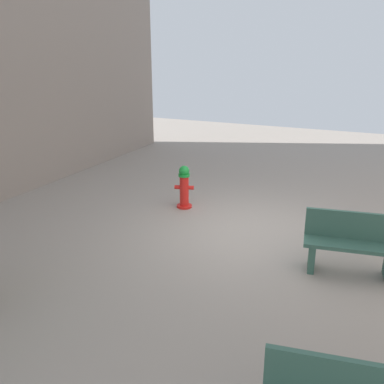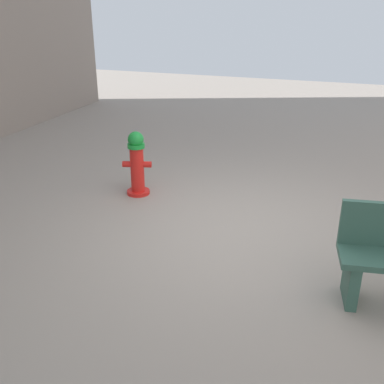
{
  "view_description": "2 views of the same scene",
  "coord_description": "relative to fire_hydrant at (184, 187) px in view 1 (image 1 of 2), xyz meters",
  "views": [
    {
      "loc": [
        -2.15,
        7.23,
        3.3
      ],
      "look_at": [
        0.84,
        0.66,
        0.87
      ],
      "focal_mm": 39.86,
      "sensor_mm": 36.0,
      "label": 1
    },
    {
      "loc": [
        -1.16,
        4.88,
        2.65
      ],
      "look_at": [
        0.37,
        0.53,
        0.69
      ],
      "focal_mm": 42.64,
      "sensor_mm": 36.0,
      "label": 2
    }
  ],
  "objects": [
    {
      "name": "fire_hydrant",
      "position": [
        0.0,
        0.0,
        0.0
      ],
      "size": [
        0.42,
        0.4,
        0.94
      ],
      "color": "red",
      "rests_on": "ground_plane"
    },
    {
      "name": "ground_plane",
      "position": [
        -1.64,
        0.69,
        -0.47
      ],
      "size": [
        23.4,
        23.4,
        0.0
      ],
      "primitive_type": "plane",
      "color": "gray"
    },
    {
      "name": "bench_near",
      "position": [
        -3.55,
        1.52,
        0.01
      ],
      "size": [
        1.46,
        0.65,
        0.95
      ],
      "color": "#33594C",
      "rests_on": "ground_plane"
    }
  ]
}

